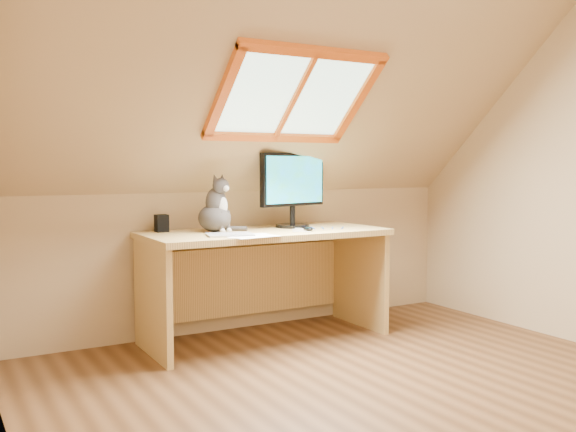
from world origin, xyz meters
TOP-DOWN VIEW (x-y plane):
  - ground at (0.00, 0.00)m, footprint 3.50×3.50m
  - room_shell at (0.00, -0.09)m, footprint 3.52×3.52m
  - desk at (-0.03, 1.45)m, footprint 1.64×0.72m
  - monitor at (0.24, 1.47)m, footprint 0.56×0.24m
  - cat at (-0.36, 1.46)m, footprint 0.29×0.31m
  - desk_speaker at (-0.67, 1.63)m, footprint 0.08×0.08m
  - graphics_tablet at (-0.37, 1.20)m, footprint 0.32×0.26m
  - mouse at (0.20, 1.19)m, footprint 0.06×0.10m
  - papers at (-0.19, 1.12)m, footprint 0.33×0.27m
  - cables at (0.32, 1.26)m, footprint 0.51×0.26m

SIDE VIEW (x-z plane):
  - ground at x=0.00m, z-range 0.00..0.00m
  - desk at x=-0.03m, z-range 0.15..0.90m
  - papers at x=-0.19m, z-range 0.75..0.75m
  - cables at x=0.32m, z-range 0.75..0.76m
  - graphics_tablet at x=-0.37m, z-range 0.75..0.76m
  - mouse at x=0.20m, z-range 0.75..0.78m
  - desk_speaker at x=-0.67m, z-range 0.75..0.86m
  - cat at x=-0.36m, z-range 0.69..1.08m
  - monitor at x=0.24m, z-range 0.79..1.31m
  - room_shell at x=0.00m, z-range 0.23..2.64m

